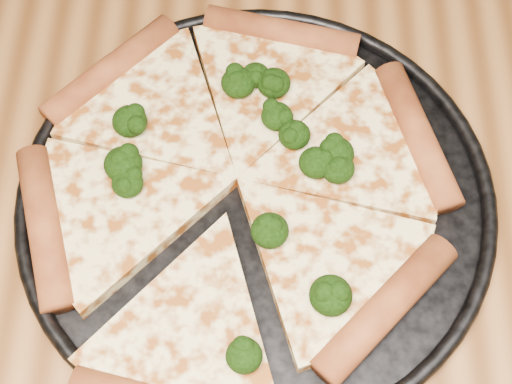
{
  "coord_description": "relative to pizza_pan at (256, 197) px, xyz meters",
  "views": [
    {
      "loc": [
        -0.02,
        -0.15,
        1.28
      ],
      "look_at": [
        -0.02,
        0.12,
        0.77
      ],
      "focal_mm": 53.46,
      "sensor_mm": 36.0,
      "label": 1
    }
  ],
  "objects": [
    {
      "name": "pizza",
      "position": [
        -0.02,
        0.01,
        0.01
      ],
      "size": [
        0.35,
        0.37,
        0.03
      ],
      "rotation": [
        0.0,
        0.0,
        -0.23
      ],
      "color": "#FFE69C",
      "rests_on": "pizza_pan"
    },
    {
      "name": "broccoli_florets",
      "position": [
        -0.0,
        0.02,
        0.02
      ],
      "size": [
        0.19,
        0.26,
        0.02
      ],
      "color": "black",
      "rests_on": "pizza"
    },
    {
      "name": "pizza_pan",
      "position": [
        0.0,
        0.0,
        0.0
      ],
      "size": [
        0.37,
        0.37,
        0.02
      ],
      "color": "black",
      "rests_on": "dining_table"
    }
  ]
}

